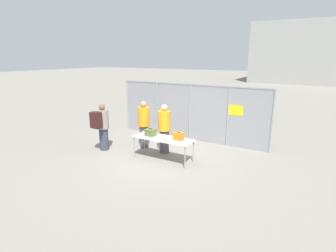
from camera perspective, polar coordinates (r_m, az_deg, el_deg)
name	(u,v)px	position (r m, az deg, el deg)	size (l,w,h in m)	color
ground_plane	(159,158)	(9.38, -2.07, -6.93)	(120.00, 120.00, 0.00)	gray
fence_section	(190,111)	(11.13, 4.81, 3.24)	(6.68, 0.07, 2.39)	gray
inspection_table	(163,140)	(8.99, -1.10, -2.98)	(2.13, 0.76, 0.78)	silver
suitcase_olive	(151,132)	(9.23, -3.83, -1.40)	(0.38, 0.33, 0.27)	#566033
suitcase_orange	(179,136)	(8.75, 2.31, -2.24)	(0.36, 0.30, 0.28)	orange
traveler_hooded	(102,125)	(10.15, -14.21, 0.16)	(0.44, 0.69, 1.79)	#383D4C
security_worker_near	(164,128)	(9.61, -0.79, -0.47)	(0.45, 0.45, 1.82)	#4C4C51
security_worker_far	(144,124)	(10.23, -5.29, 0.49)	(0.46, 0.46, 1.84)	#4C4C51
utility_trailer	(214,124)	(12.43, 10.03, 0.46)	(3.70, 2.26, 0.75)	silver
distant_hangar	(307,53)	(43.28, 27.97, 13.83)	(13.21, 12.84, 7.86)	#999993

